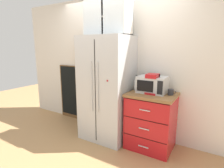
{
  "coord_description": "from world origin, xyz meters",
  "views": [
    {
      "loc": [
        1.68,
        -2.6,
        1.62
      ],
      "look_at": [
        0.1,
        0.0,
        0.99
      ],
      "focal_mm": 28.88,
      "sensor_mm": 36.0,
      "label": 1
    }
  ],
  "objects_px": {
    "coffee_maker": "(153,84)",
    "bottle_clear": "(136,84)",
    "refrigerator": "(107,88)",
    "mug_charcoal": "(171,92)",
    "chalkboard_menu": "(71,92)",
    "microwave": "(152,85)",
    "bottle_amber": "(154,85)"
  },
  "relations": [
    {
      "from": "bottle_amber",
      "to": "bottle_clear",
      "type": "bearing_deg",
      "value": 176.3
    },
    {
      "from": "coffee_maker",
      "to": "bottle_clear",
      "type": "xyz_separation_m",
      "value": [
        -0.31,
        0.06,
        -0.04
      ]
    },
    {
      "from": "chalkboard_menu",
      "to": "bottle_amber",
      "type": "bearing_deg",
      "value": -6.23
    },
    {
      "from": "microwave",
      "to": "bottle_clear",
      "type": "relative_size",
      "value": 1.71
    },
    {
      "from": "coffee_maker",
      "to": "chalkboard_menu",
      "type": "distance_m",
      "value": 2.07
    },
    {
      "from": "mug_charcoal",
      "to": "bottle_clear",
      "type": "height_order",
      "value": "bottle_clear"
    },
    {
      "from": "refrigerator",
      "to": "bottle_clear",
      "type": "height_order",
      "value": "refrigerator"
    },
    {
      "from": "chalkboard_menu",
      "to": "microwave",
      "type": "bearing_deg",
      "value": -6.36
    },
    {
      "from": "bottle_clear",
      "to": "bottle_amber",
      "type": "relative_size",
      "value": 0.87
    },
    {
      "from": "refrigerator",
      "to": "mug_charcoal",
      "type": "distance_m",
      "value": 1.08
    },
    {
      "from": "refrigerator",
      "to": "chalkboard_menu",
      "type": "xyz_separation_m",
      "value": [
        -1.2,
        0.32,
        -0.29
      ]
    },
    {
      "from": "bottle_amber",
      "to": "chalkboard_menu",
      "type": "xyz_separation_m",
      "value": [
        -2.01,
        0.22,
        -0.43
      ]
    },
    {
      "from": "chalkboard_menu",
      "to": "mug_charcoal",
      "type": "bearing_deg",
      "value": -5.41
    },
    {
      "from": "refrigerator",
      "to": "mug_charcoal",
      "type": "bearing_deg",
      "value": 5.83
    },
    {
      "from": "bottle_clear",
      "to": "bottle_amber",
      "type": "distance_m",
      "value": 0.31
    },
    {
      "from": "coffee_maker",
      "to": "bottle_clear",
      "type": "relative_size",
      "value": 1.21
    },
    {
      "from": "coffee_maker",
      "to": "mug_charcoal",
      "type": "relative_size",
      "value": 2.57
    },
    {
      "from": "refrigerator",
      "to": "chalkboard_menu",
      "type": "height_order",
      "value": "refrigerator"
    },
    {
      "from": "refrigerator",
      "to": "mug_charcoal",
      "type": "xyz_separation_m",
      "value": [
        1.07,
        0.11,
        0.05
      ]
    },
    {
      "from": "bottle_clear",
      "to": "microwave",
      "type": "bearing_deg",
      "value": -4.38
    },
    {
      "from": "coffee_maker",
      "to": "bottle_clear",
      "type": "distance_m",
      "value": 0.32
    },
    {
      "from": "microwave",
      "to": "bottle_amber",
      "type": "xyz_separation_m",
      "value": [
        0.02,
        0.0,
        0.0
      ]
    },
    {
      "from": "refrigerator",
      "to": "coffee_maker",
      "type": "height_order",
      "value": "refrigerator"
    },
    {
      "from": "refrigerator",
      "to": "chalkboard_menu",
      "type": "distance_m",
      "value": 1.28
    },
    {
      "from": "bottle_amber",
      "to": "chalkboard_menu",
      "type": "relative_size",
      "value": 0.24
    },
    {
      "from": "microwave",
      "to": "mug_charcoal",
      "type": "relative_size",
      "value": 3.65
    },
    {
      "from": "microwave",
      "to": "mug_charcoal",
      "type": "xyz_separation_m",
      "value": [
        0.29,
        0.01,
        -0.09
      ]
    },
    {
      "from": "mug_charcoal",
      "to": "bottle_clear",
      "type": "xyz_separation_m",
      "value": [
        -0.58,
        0.02,
        0.07
      ]
    },
    {
      "from": "coffee_maker",
      "to": "bottle_clear",
      "type": "bearing_deg",
      "value": 168.26
    },
    {
      "from": "microwave",
      "to": "coffee_maker",
      "type": "xyz_separation_m",
      "value": [
        0.02,
        -0.04,
        0.03
      ]
    },
    {
      "from": "bottle_clear",
      "to": "refrigerator",
      "type": "bearing_deg",
      "value": -165.85
    },
    {
      "from": "microwave",
      "to": "bottle_clear",
      "type": "height_order",
      "value": "microwave"
    }
  ]
}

